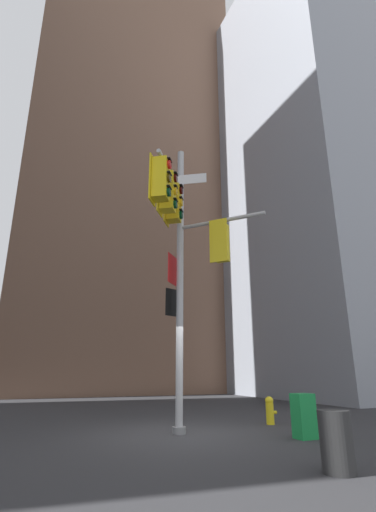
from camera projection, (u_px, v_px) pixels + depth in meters
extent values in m
plane|color=#2D2D30|center=(179.00, 434.00, 8.77)|extent=(120.00, 120.00, 0.00)
cube|color=#9399A3|center=(329.00, 187.00, 29.42)|extent=(16.25, 16.25, 30.67)
cube|color=brown|center=(119.00, 165.00, 34.61)|extent=(15.21, 15.21, 39.52)
cylinder|color=#B2B2B5|center=(180.00, 277.00, 9.90)|extent=(0.18, 0.18, 7.62)
cylinder|color=gray|center=(179.00, 430.00, 8.79)|extent=(0.33, 0.33, 0.16)
cylinder|color=#B2B2B5|center=(171.00, 176.00, 9.51)|extent=(1.39, 2.01, 0.10)
cylinder|color=#B2B2B5|center=(220.00, 221.00, 9.81)|extent=(1.65, 1.86, 0.10)
cube|color=gold|center=(167.00, 204.00, 9.69)|extent=(0.29, 0.42, 1.14)
cube|color=gold|center=(174.00, 203.00, 9.66)|extent=(0.47, 0.47, 1.00)
cylinder|color=#360605|center=(181.00, 190.00, 9.73)|extent=(0.16, 0.20, 0.20)
cube|color=black|center=(181.00, 186.00, 9.76)|extent=(0.18, 0.22, 0.02)
cylinder|color=yellow|center=(181.00, 203.00, 9.62)|extent=(0.16, 0.20, 0.20)
cube|color=black|center=(181.00, 198.00, 9.66)|extent=(0.18, 0.22, 0.02)
cylinder|color=#06311C|center=(181.00, 215.00, 9.52)|extent=(0.16, 0.20, 0.20)
cube|color=black|center=(181.00, 211.00, 9.55)|extent=(0.18, 0.22, 0.02)
cube|color=yellow|center=(160.00, 193.00, 9.09)|extent=(0.29, 0.42, 1.14)
cube|color=yellow|center=(168.00, 192.00, 9.05)|extent=(0.47, 0.47, 1.00)
cylinder|color=#360605|center=(176.00, 178.00, 9.12)|extent=(0.16, 0.20, 0.20)
cube|color=black|center=(176.00, 174.00, 9.16)|extent=(0.18, 0.22, 0.02)
cylinder|color=yellow|center=(176.00, 191.00, 9.02)|extent=(0.16, 0.20, 0.20)
cube|color=black|center=(176.00, 187.00, 9.05)|extent=(0.18, 0.22, 0.02)
cylinder|color=#06311C|center=(175.00, 204.00, 8.91)|extent=(0.16, 0.20, 0.20)
cube|color=black|center=(176.00, 200.00, 8.95)|extent=(0.18, 0.22, 0.02)
cube|color=yellow|center=(153.00, 180.00, 8.48)|extent=(0.29, 0.42, 1.14)
cube|color=yellow|center=(161.00, 179.00, 8.45)|extent=(0.47, 0.47, 1.00)
cylinder|color=red|center=(169.00, 165.00, 8.52)|extent=(0.16, 0.20, 0.20)
cube|color=black|center=(170.00, 160.00, 8.55)|extent=(0.18, 0.22, 0.02)
cylinder|color=#3C2C06|center=(169.00, 178.00, 8.41)|extent=(0.16, 0.20, 0.20)
cube|color=black|center=(169.00, 174.00, 8.45)|extent=(0.18, 0.22, 0.02)
cylinder|color=#06311C|center=(169.00, 192.00, 8.31)|extent=(0.16, 0.20, 0.20)
cube|color=black|center=(169.00, 187.00, 8.34)|extent=(0.18, 0.22, 0.02)
cube|color=yellow|center=(218.00, 240.00, 9.47)|extent=(0.34, 0.38, 1.14)
cube|color=yellow|center=(221.00, 242.00, 9.63)|extent=(0.48, 0.48, 1.00)
cylinder|color=#360605|center=(223.00, 232.00, 9.91)|extent=(0.18, 0.19, 0.20)
cube|color=black|center=(223.00, 228.00, 9.95)|extent=(0.20, 0.21, 0.02)
cylinder|color=#3C2C06|center=(224.00, 245.00, 9.80)|extent=(0.18, 0.19, 0.20)
cube|color=black|center=(224.00, 240.00, 9.84)|extent=(0.20, 0.21, 0.02)
cylinder|color=#19C672|center=(224.00, 257.00, 9.70)|extent=(0.18, 0.19, 0.20)
cube|color=black|center=(224.00, 253.00, 9.74)|extent=(0.20, 0.21, 0.02)
cube|color=white|center=(178.00, 180.00, 10.37)|extent=(1.34, 0.87, 0.28)
cube|color=#19479E|center=(178.00, 180.00, 10.37)|extent=(1.31, 0.84, 0.24)
cube|color=red|center=(172.00, 269.00, 10.03)|extent=(0.43, 0.50, 0.80)
cube|color=white|center=(172.00, 269.00, 10.03)|extent=(0.40, 0.47, 0.76)
cube|color=black|center=(174.00, 303.00, 9.85)|extent=(0.56, 0.26, 0.72)
cube|color=white|center=(174.00, 303.00, 9.85)|extent=(0.52, 0.24, 0.68)
cylinder|color=yellow|center=(270.00, 414.00, 10.42)|extent=(0.22, 0.22, 0.56)
sphere|color=yellow|center=(269.00, 401.00, 10.52)|extent=(0.23, 0.23, 0.23)
cylinder|color=yellow|center=(275.00, 412.00, 10.49)|extent=(0.10, 0.09, 0.09)
cube|color=#198C3F|center=(304.00, 416.00, 8.25)|extent=(0.44, 0.36, 0.94)
cube|color=black|center=(311.00, 406.00, 8.39)|extent=(0.01, 0.29, 0.34)
cylinder|color=#2D2D2D|center=(336.00, 441.00, 5.47)|extent=(0.47, 0.47, 0.86)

